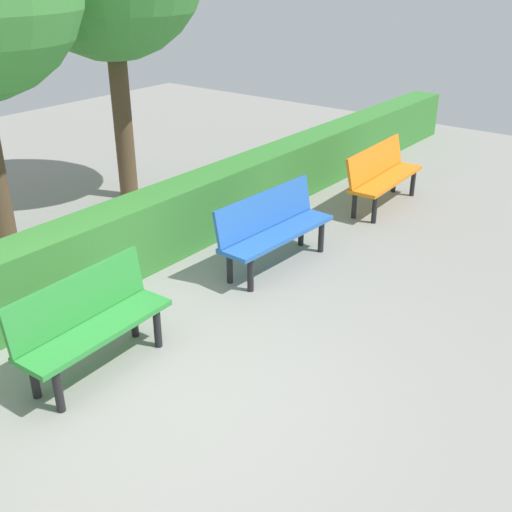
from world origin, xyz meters
name	(u,v)px	position (x,y,z in m)	size (l,w,h in m)	color
ground_plane	(172,389)	(0.00, 0.00, 0.00)	(20.13, 20.13, 0.00)	gray
bench_orange	(382,173)	(-4.89, -0.64, 0.48)	(1.63, 0.53, 0.86)	orange
bench_blue	(273,226)	(-2.39, -0.73, 0.48)	(1.62, 0.54, 0.86)	blue
bench_green	(90,320)	(0.18, -0.75, 0.48)	(1.43, 0.51, 0.86)	#2D8C38
hedge_row	(121,242)	(-1.16, -1.90, 0.41)	(16.13, 0.51, 0.81)	#387F33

